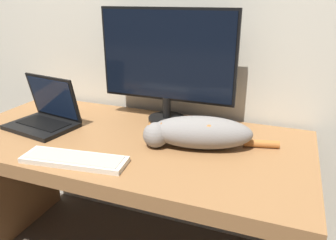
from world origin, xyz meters
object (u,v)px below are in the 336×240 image
laptop (45,117)px  external_keyboard (74,160)px  monitor (167,62)px  cat (197,132)px

laptop → external_keyboard: laptop is taller
monitor → cat: monitor is taller
monitor → external_keyboard: bearing=-107.4°
cat → external_keyboard: bearing=-157.0°
monitor → external_keyboard: size_ratio=1.61×
external_keyboard → cat: bearing=29.5°
cat → laptop: bearing=169.1°
monitor → cat: size_ratio=1.24×
monitor → cat: bearing=-46.6°
cat → monitor: bearing=119.8°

